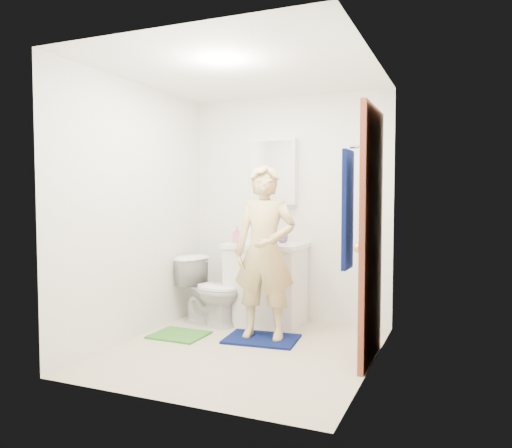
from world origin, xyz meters
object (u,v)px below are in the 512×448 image
Objects in this scene: man at (265,252)px; soap_dispenser at (237,234)px; toothbrush_cup at (283,239)px; medicine_cabinet at (274,172)px; towel at (348,210)px; vanity_cabinet at (266,286)px; toilet at (210,291)px.

soap_dispenser is at bearing 130.67° from man.
toothbrush_cup is at bearing 88.89° from man.
medicine_cabinet is 0.44× the size of man.
man is (0.06, -0.65, -0.07)m from toothbrush_cup.
soap_dispenser is (-0.30, -0.31, -0.66)m from medicine_cabinet.
soap_dispenser is at bearing -134.50° from medicine_cabinet.
towel is at bearing -56.81° from toothbrush_cup.
vanity_cabinet is at bearing -148.18° from toothbrush_cup.
towel is 7.03× the size of toothbrush_cup.
man reaches higher than toilet.
medicine_cabinet is 2.11m from towel.
toilet is 4.06× the size of soap_dispenser.
toilet is 6.18× the size of toothbrush_cup.
man is at bearing -43.29° from soap_dispenser.
toilet is (-0.53, -0.47, -1.25)m from medicine_cabinet.
toothbrush_cup reaches higher than toilet.
medicine_cabinet is 6.15× the size of toothbrush_cup.
medicine_cabinet reaches higher than soap_dispenser.
vanity_cabinet is at bearing -51.35° from toilet.
man is (0.74, -0.31, 0.47)m from toilet.
soap_dispenser is at bearing -40.91° from toilet.
towel is at bearing -43.50° from soap_dispenser.
man is (0.20, -0.78, -0.78)m from medicine_cabinet.
toothbrush_cup is (-1.03, 1.58, -0.36)m from towel.
vanity_cabinet is 4.62× the size of soap_dispenser.
toilet is (-1.71, 1.24, -0.90)m from towel.
vanity_cabinet is 0.59m from toilet.
soap_dispenser is 1.52× the size of toothbrush_cup.
towel is (1.18, -1.48, 0.85)m from vanity_cabinet.
towel is 1.92m from toothbrush_cup.
medicine_cabinet is 4.04× the size of soap_dispenser.
vanity_cabinet is 1.14× the size of medicine_cabinet.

